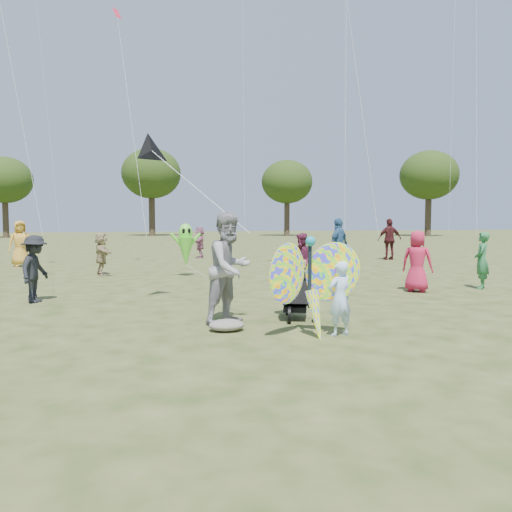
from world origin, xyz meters
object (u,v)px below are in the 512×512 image
(child_girl, at_px, (340,299))
(alien_kite, at_px, (186,247))
(jogging_stroller, at_px, (295,286))
(butterfly_kite, at_px, (312,286))
(crowd_e, at_px, (302,260))
(crowd_j, at_px, (200,242))
(crowd_c, at_px, (339,245))
(crowd_b, at_px, (35,269))
(crowd_g, at_px, (20,244))
(crowd_h, at_px, (390,239))
(crowd_a, at_px, (417,261))
(crowd_f, at_px, (482,260))
(crowd_d, at_px, (102,254))
(adult_man, at_px, (230,268))

(child_girl, bearing_deg, alien_kite, -94.53)
(jogging_stroller, relative_size, butterfly_kite, 0.64)
(crowd_e, relative_size, butterfly_kite, 0.84)
(crowd_e, xyz_separation_m, alien_kite, (-2.68, 3.52, 0.22))
(child_girl, bearing_deg, crowd_j, -103.97)
(crowd_j, bearing_deg, crowd_c, 40.15)
(butterfly_kite, bearing_deg, jogging_stroller, 79.89)
(crowd_b, distance_m, crowd_g, 9.91)
(child_girl, relative_size, crowd_c, 0.61)
(crowd_h, bearing_deg, butterfly_kite, 63.41)
(crowd_a, height_order, crowd_j, crowd_a)
(alien_kite, bearing_deg, jogging_stroller, -83.27)
(crowd_b, distance_m, jogging_stroller, 5.94)
(jogging_stroller, distance_m, butterfly_kite, 1.49)
(crowd_a, height_order, jogging_stroller, crowd_a)
(crowd_f, xyz_separation_m, jogging_stroller, (-6.26, -2.43, -0.15))
(crowd_f, bearing_deg, crowd_d, -79.64)
(child_girl, xyz_separation_m, crowd_d, (-3.74, 10.30, 0.14))
(child_girl, bearing_deg, crowd_g, -76.06)
(crowd_d, distance_m, butterfly_kite, 10.76)
(crowd_c, bearing_deg, crowd_f, 70.74)
(butterfly_kite, xyz_separation_m, alien_kite, (-0.64, 9.09, 0.17))
(crowd_f, bearing_deg, crowd_g, -86.16)
(crowd_e, relative_size, crowd_f, 0.97)
(crowd_c, xyz_separation_m, alien_kite, (-5.55, -0.15, 0.01))
(crowd_f, xyz_separation_m, crowd_j, (-5.27, 13.35, 0.00))
(crowd_f, relative_size, butterfly_kite, 0.86)
(crowd_d, relative_size, crowd_e, 0.97)
(crowd_c, bearing_deg, crowd_b, -11.18)
(crowd_e, distance_m, crowd_f, 4.79)
(child_girl, height_order, alien_kite, alien_kite)
(crowd_b, relative_size, crowd_e, 1.01)
(butterfly_kite, bearing_deg, crowd_g, 113.91)
(crowd_b, relative_size, crowd_d, 1.03)
(crowd_b, xyz_separation_m, alien_kite, (3.99, 4.26, 0.22))
(crowd_j, relative_size, butterfly_kite, 0.86)
(crowd_a, distance_m, alien_kite, 7.34)
(crowd_e, height_order, jogging_stroller, crowd_e)
(crowd_a, relative_size, jogging_stroller, 1.38)
(crowd_d, xyz_separation_m, alien_kite, (2.65, -1.16, 0.24))
(crowd_b, xyz_separation_m, crowd_c, (9.53, 4.41, 0.21))
(crowd_g, bearing_deg, crowd_j, 0.61)
(adult_man, distance_m, butterfly_kite, 1.71)
(child_girl, xyz_separation_m, crowd_c, (4.46, 9.29, 0.37))
(crowd_c, height_order, crowd_f, crowd_c)
(crowd_g, bearing_deg, jogging_stroller, -81.33)
(adult_man, relative_size, crowd_h, 1.02)
(crowd_e, distance_m, butterfly_kite, 5.93)
(jogging_stroller, bearing_deg, crowd_b, 168.04)
(crowd_f, bearing_deg, crowd_j, -115.12)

